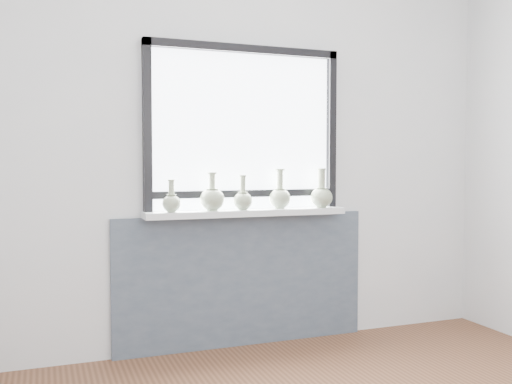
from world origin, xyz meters
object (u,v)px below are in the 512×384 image
object	(u,v)px
windowsill	(247,213)
vase_c	(243,199)
vase_a	(171,202)
vase_d	(280,196)
vase_b	(212,198)
vase_e	(321,195)

from	to	relation	value
windowsill	vase_c	distance (m)	0.10
vase_a	vase_d	bearing A→B (deg)	2.34
vase_a	vase_b	bearing A→B (deg)	2.51
vase_a	vase_d	size ratio (longest dim) A/B	0.76
vase_a	vase_e	world-z (taller)	vase_e
vase_c	windowsill	bearing A→B (deg)	28.59
windowsill	vase_e	world-z (taller)	vase_e
vase_a	vase_c	xyz separation A→B (m)	(0.46, 0.01, 0.00)
windowsill	vase_e	size ratio (longest dim) A/B	5.03
vase_b	vase_e	world-z (taller)	vase_e
windowsill	vase_a	xyz separation A→B (m)	(-0.50, -0.02, 0.08)
vase_b	vase_c	size ratio (longest dim) A/B	1.08
vase_d	vase_e	xyz separation A→B (m)	(0.29, -0.03, 0.00)
vase_b	windowsill	bearing A→B (deg)	3.29
vase_b	vase_d	size ratio (longest dim) A/B	0.92
vase_c	vase_e	size ratio (longest dim) A/B	0.85
vase_a	vase_e	distance (m)	1.01
vase_c	vase_a	bearing A→B (deg)	-179.37
vase_d	vase_e	world-z (taller)	vase_e
vase_d	vase_c	bearing A→B (deg)	-174.72
vase_b	vase_e	xyz separation A→B (m)	(0.75, -0.01, 0.00)
vase_c	vase_d	distance (m)	0.27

